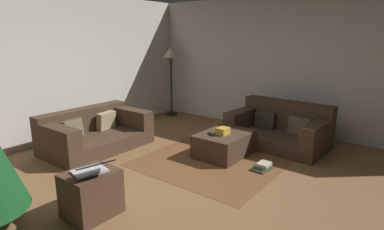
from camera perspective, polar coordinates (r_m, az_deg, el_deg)
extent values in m
plane|color=brown|center=(4.03, 0.12, -13.17)|extent=(6.40, 6.40, 0.00)
cube|color=silver|center=(6.06, -24.38, 7.64)|extent=(6.40, 0.12, 2.60)
cube|color=silver|center=(6.40, 17.71, 8.49)|extent=(0.12, 6.40, 2.60)
cube|color=#473323|center=(5.56, -16.59, -4.64)|extent=(1.68, 1.01, 0.24)
cube|color=#473323|center=(5.77, -19.06, -0.81)|extent=(1.68, 0.25, 0.40)
cube|color=#473323|center=(5.91, -11.19, -0.38)|extent=(0.25, 1.00, 0.32)
cube|color=#473323|center=(5.11, -23.28, -3.55)|extent=(0.25, 1.00, 0.32)
cube|color=tan|center=(5.82, -15.18, -0.96)|extent=(0.38, 0.20, 0.31)
cube|color=brown|center=(5.45, -20.74, -2.38)|extent=(0.38, 0.22, 0.31)
cube|color=#473323|center=(5.66, 14.98, -4.27)|extent=(1.06, 1.66, 0.23)
cube|color=#473323|center=(5.87, 16.77, 0.01)|extent=(0.34, 1.61, 0.51)
cube|color=#473323|center=(5.33, 21.70, -2.85)|extent=(0.97, 0.30, 0.31)
cube|color=#473323|center=(5.89, 9.23, -0.48)|extent=(0.97, 0.30, 0.31)
cube|color=brown|center=(5.60, 18.80, -1.90)|extent=(0.17, 0.36, 0.31)
cube|color=#372D24|center=(5.86, 13.05, -0.82)|extent=(0.16, 0.36, 0.31)
cube|color=#473323|center=(5.07, 5.88, -5.19)|extent=(0.92, 0.67, 0.36)
cube|color=gold|center=(4.92, 5.59, -2.90)|extent=(0.19, 0.16, 0.11)
cube|color=black|center=(4.88, 3.44, -3.49)|extent=(0.12, 0.16, 0.02)
cube|color=#4C3323|center=(3.57, -17.64, -13.31)|extent=(0.52, 0.44, 0.48)
cube|color=silver|center=(3.46, -17.95, -9.59)|extent=(0.37, 0.31, 0.02)
cube|color=black|center=(3.27, -16.94, -8.60)|extent=(0.37, 0.30, 0.11)
cube|color=#4C423D|center=(4.66, 12.42, -9.41)|extent=(0.31, 0.22, 0.03)
cube|color=#387A47|center=(4.65, 12.65, -9.05)|extent=(0.25, 0.21, 0.03)
cube|color=beige|center=(4.64, 12.83, -8.61)|extent=(0.20, 0.16, 0.04)
cylinder|color=black|center=(7.68, -3.65, 0.18)|extent=(0.28, 0.28, 0.02)
cylinder|color=black|center=(7.54, -3.73, 5.12)|extent=(0.04, 0.04, 1.36)
cone|color=beige|center=(7.46, -3.83, 11.22)|extent=(0.36, 0.36, 0.24)
cube|color=brown|center=(5.13, 5.83, -7.08)|extent=(2.60, 2.00, 0.01)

